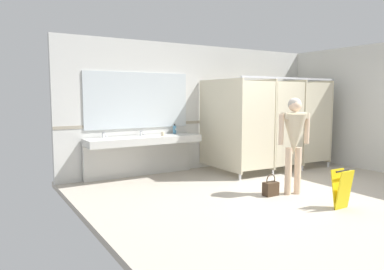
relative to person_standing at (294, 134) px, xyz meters
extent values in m
cube|color=#B2A899|center=(-0.02, -0.05, -1.06)|extent=(6.53, 6.10, 0.10)
cube|color=silver|center=(-0.02, 2.76, 0.37)|extent=(6.53, 0.12, 2.75)
cube|color=#9E937F|center=(-0.02, 2.70, 0.04)|extent=(6.53, 0.01, 0.06)
cube|color=silver|center=(-1.62, 2.40, -0.25)|extent=(2.33, 0.57, 0.14)
cube|color=silver|center=(-1.62, 2.64, -0.66)|extent=(2.33, 0.08, 0.69)
cube|color=beige|center=(-2.39, 2.37, -0.23)|extent=(0.42, 0.31, 0.11)
cylinder|color=silver|center=(-2.39, 2.59, -0.12)|extent=(0.04, 0.04, 0.11)
cylinder|color=silver|center=(-2.39, 2.53, -0.08)|extent=(0.03, 0.11, 0.03)
sphere|color=silver|center=(-2.32, 2.60, -0.15)|extent=(0.04, 0.04, 0.04)
cube|color=beige|center=(-1.62, 2.37, -0.23)|extent=(0.42, 0.31, 0.11)
cylinder|color=silver|center=(-1.62, 2.59, -0.12)|extent=(0.04, 0.04, 0.11)
cylinder|color=silver|center=(-1.62, 2.53, -0.08)|extent=(0.03, 0.11, 0.03)
sphere|color=silver|center=(-1.55, 2.60, -0.15)|extent=(0.04, 0.04, 0.04)
cube|color=beige|center=(-0.84, 2.37, -0.23)|extent=(0.42, 0.31, 0.11)
cylinder|color=silver|center=(-0.84, 2.59, -0.12)|extent=(0.04, 0.04, 0.11)
cylinder|color=silver|center=(-0.84, 2.53, -0.08)|extent=(0.03, 0.11, 0.03)
sphere|color=silver|center=(-0.77, 2.60, -0.15)|extent=(0.04, 0.04, 0.04)
cube|color=silver|center=(-1.62, 2.69, 0.53)|extent=(2.23, 0.02, 1.13)
cube|color=beige|center=(-0.13, 1.93, 0.04)|extent=(0.03, 1.51, 1.85)
cylinder|color=silver|center=(-0.13, 1.23, -0.95)|extent=(0.05, 0.05, 0.12)
cube|color=beige|center=(0.73, 1.93, 0.04)|extent=(0.03, 1.51, 1.85)
cylinder|color=silver|center=(0.73, 1.23, -0.95)|extent=(0.05, 0.05, 0.12)
cube|color=beige|center=(1.60, 1.93, 0.04)|extent=(0.03, 1.51, 1.85)
cylinder|color=silver|center=(1.60, 1.23, -0.95)|extent=(0.05, 0.05, 0.12)
cube|color=beige|center=(2.46, 1.93, 0.04)|extent=(0.03, 1.51, 1.85)
cylinder|color=silver|center=(2.46, 1.23, -0.95)|extent=(0.05, 0.05, 0.12)
cube|color=beige|center=(0.30, 1.20, 0.04)|extent=(0.78, 0.06, 1.75)
cube|color=beige|center=(1.17, 1.20, 0.04)|extent=(0.78, 0.03, 1.75)
cube|color=beige|center=(2.03, 1.20, 0.04)|extent=(0.78, 0.08, 1.75)
cube|color=#B7BABF|center=(1.17, 1.20, 0.99)|extent=(2.65, 0.04, 0.04)
cylinder|color=beige|center=(0.09, -0.02, -0.62)|extent=(0.11, 0.11, 0.79)
cylinder|color=beige|center=(-0.09, 0.02, -0.62)|extent=(0.11, 0.11, 0.79)
cone|color=beige|center=(0.00, 0.00, 0.00)|extent=(0.48, 0.48, 0.68)
cube|color=beige|center=(0.00, 0.00, 0.30)|extent=(0.45, 0.26, 0.10)
cylinder|color=beige|center=(0.24, -0.06, 0.08)|extent=(0.08, 0.08, 0.50)
cylinder|color=beige|center=(-0.24, 0.06, 0.08)|extent=(0.08, 0.08, 0.50)
sphere|color=beige|center=(0.00, 0.00, 0.47)|extent=(0.21, 0.21, 0.21)
sphere|color=#A59E93|center=(0.00, 0.01, 0.49)|extent=(0.22, 0.22, 0.22)
cube|color=#3F2D1E|center=(-0.38, 0.12, -0.90)|extent=(0.25, 0.15, 0.22)
torus|color=#3F2D1E|center=(-0.38, 0.12, -0.75)|extent=(0.19, 0.02, 0.19)
cylinder|color=teal|center=(-0.85, 2.57, -0.09)|extent=(0.07, 0.07, 0.17)
cylinder|color=black|center=(-0.85, 2.57, 0.01)|extent=(0.03, 0.03, 0.04)
cylinder|color=beige|center=(-1.24, 2.35, -0.14)|extent=(0.07, 0.07, 0.08)
cube|color=yellow|center=(0.00, -0.98, -0.72)|extent=(0.28, 0.10, 0.57)
cube|color=yellow|center=(0.00, -0.89, -0.72)|extent=(0.28, 0.10, 0.57)
cylinder|color=black|center=(0.00, -0.93, -0.45)|extent=(0.28, 0.02, 0.02)
cylinder|color=#B7BABF|center=(0.60, 0.46, -1.00)|extent=(0.14, 0.14, 0.01)
camera|label=1|loc=(-4.48, -4.18, 0.62)|focal=33.75mm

